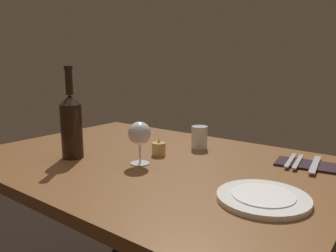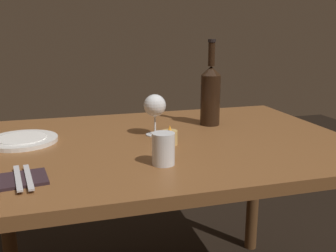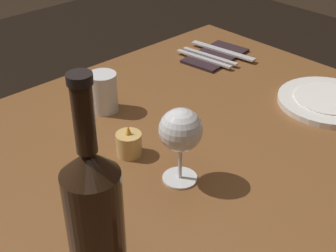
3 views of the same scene
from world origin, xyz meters
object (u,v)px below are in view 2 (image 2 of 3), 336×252
(votive_candle, at_px, (170,138))
(fork_inner, at_px, (18,178))
(folded_napkin, at_px, (8,181))
(wine_glass_left, at_px, (155,107))
(wine_bottle, at_px, (210,94))
(dinner_plate, at_px, (22,140))
(water_tumbler, at_px, (163,150))
(fork_outer, at_px, (28,177))

(votive_candle, relative_size, fork_inner, 0.37)
(folded_napkin, bearing_deg, fork_inner, 180.00)
(votive_candle, height_order, folded_napkin, votive_candle)
(wine_glass_left, distance_m, fork_inner, 0.55)
(wine_bottle, height_order, votive_candle, wine_bottle)
(dinner_plate, xyz_separation_m, fork_inner, (-0.02, 0.36, 0.00))
(wine_bottle, height_order, folded_napkin, wine_bottle)
(wine_glass_left, height_order, votive_candle, wine_glass_left)
(wine_bottle, bearing_deg, water_tumbler, 52.74)
(wine_glass_left, distance_m, water_tumbler, 0.31)
(wine_glass_left, relative_size, dinner_plate, 0.63)
(fork_outer, bearing_deg, fork_inner, 0.00)
(wine_glass_left, height_order, wine_bottle, wine_bottle)
(wine_glass_left, relative_size, fork_inner, 0.83)
(dinner_plate, relative_size, fork_inner, 1.31)
(water_tumbler, relative_size, fork_outer, 0.51)
(wine_glass_left, bearing_deg, dinner_plate, -4.68)
(votive_candle, xyz_separation_m, dinner_plate, (0.47, -0.16, -0.02))
(fork_inner, bearing_deg, water_tumbler, -176.57)
(water_tumbler, relative_size, dinner_plate, 0.39)
(folded_napkin, distance_m, fork_outer, 0.05)
(wine_bottle, bearing_deg, votive_candle, 43.49)
(wine_bottle, relative_size, fork_outer, 1.86)
(wine_bottle, distance_m, votive_candle, 0.33)
(wine_glass_left, bearing_deg, fork_outer, 38.38)
(wine_bottle, bearing_deg, dinner_plate, 4.45)
(water_tumbler, xyz_separation_m, votive_candle, (-0.07, -0.18, -0.02))
(fork_outer, bearing_deg, votive_candle, -155.10)
(fork_inner, distance_m, fork_outer, 0.02)
(folded_napkin, xyz_separation_m, fork_inner, (-0.03, 0.00, 0.01))
(dinner_plate, height_order, fork_outer, dinner_plate)
(wine_glass_left, distance_m, folded_napkin, 0.58)
(water_tumbler, bearing_deg, wine_bottle, -127.26)
(water_tumbler, xyz_separation_m, folded_napkin, (0.41, 0.02, -0.04))
(water_tumbler, height_order, votive_candle, water_tumbler)
(water_tumbler, xyz_separation_m, fork_inner, (0.39, 0.02, -0.03))
(wine_bottle, bearing_deg, fork_outer, 32.34)
(wine_glass_left, distance_m, dinner_plate, 0.47)
(wine_bottle, bearing_deg, wine_glass_left, 20.29)
(wine_bottle, distance_m, dinner_plate, 0.72)
(folded_napkin, bearing_deg, wine_bottle, -149.52)
(fork_outer, bearing_deg, dinner_plate, -83.31)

